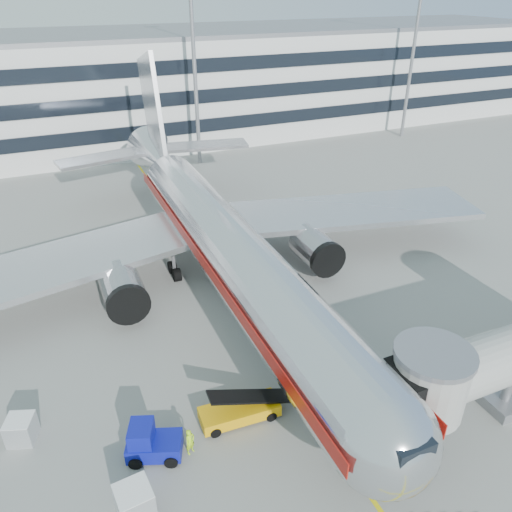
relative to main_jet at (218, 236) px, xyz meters
name	(u,v)px	position (x,y,z in m)	size (l,w,h in m)	color
ground	(282,370)	(0.00, -11.72, -4.23)	(180.00, 180.00, 0.00)	gray
lead_in_line	(227,292)	(0.00, -1.72, -4.23)	(0.25, 70.00, 0.01)	yellow
main_jet	(218,236)	(0.00, 0.00, 0.00)	(50.95, 48.70, 16.06)	silver
terminal	(113,88)	(0.00, 46.23, 3.57)	(150.00, 24.25, 15.60)	silver
light_mast_centre	(193,46)	(8.00, 30.28, 10.64)	(2.40, 1.20, 25.45)	gray
light_mast_east	(415,36)	(42.00, 30.28, 10.64)	(2.40, 1.20, 25.45)	gray
belt_loader	(239,410)	(-4.00, -14.42, -3.59)	(4.79, 1.93, 2.27)	#E19E09
baggage_tug	(151,443)	(-9.16, -14.89, -3.31)	(3.21, 2.59, 2.11)	#0C148E
cargo_container_right	(21,429)	(-15.35, -11.08, -3.49)	(1.78, 1.78, 1.48)	silver
cargo_container_front	(135,502)	(-10.60, -17.91, -3.38)	(1.75, 1.75, 1.70)	silver
ramp_worker	(190,442)	(-7.23, -15.53, -3.44)	(0.58, 0.38, 1.59)	#B5EF19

